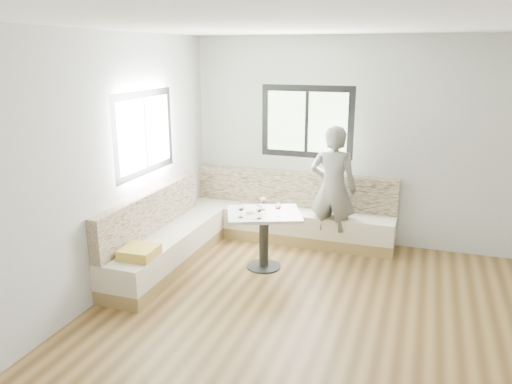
# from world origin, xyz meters

# --- Properties ---
(room) EXTENTS (5.01, 5.01, 2.81)m
(room) POSITION_xyz_m (-0.08, 0.08, 1.41)
(room) COLOR brown
(room) RESTS_ON ground
(banquette) EXTENTS (2.90, 2.80, 0.95)m
(banquette) POSITION_xyz_m (-1.59, 1.63, 0.33)
(banquette) COLOR #9A7B49
(banquette) RESTS_ON ground
(table) EXTENTS (1.06, 0.96, 0.71)m
(table) POSITION_xyz_m (-1.10, 1.21, 0.53)
(table) COLOR black
(table) RESTS_ON ground
(person) EXTENTS (0.64, 0.44, 1.69)m
(person) POSITION_xyz_m (-0.42, 2.07, 0.85)
(person) COLOR #66645D
(person) RESTS_ON ground
(olive_ramekin) EXTENTS (0.09, 0.09, 0.04)m
(olive_ramekin) POSITION_xyz_m (-1.24, 1.11, 0.73)
(olive_ramekin) COLOR white
(olive_ramekin) RESTS_ON table
(wine_glass_a) EXTENTS (0.08, 0.08, 0.17)m
(wine_glass_a) POSITION_xyz_m (-1.29, 0.94, 0.83)
(wine_glass_a) COLOR white
(wine_glass_a) RESTS_ON table
(wine_glass_b) EXTENTS (0.08, 0.08, 0.17)m
(wine_glass_b) POSITION_xyz_m (-1.08, 0.97, 0.83)
(wine_glass_b) COLOR white
(wine_glass_b) RESTS_ON table
(wine_glass_c) EXTENTS (0.08, 0.08, 0.17)m
(wine_glass_c) POSITION_xyz_m (-0.90, 1.13, 0.83)
(wine_glass_c) COLOR white
(wine_glass_c) RESTS_ON table
(wine_glass_d) EXTENTS (0.08, 0.08, 0.17)m
(wine_glass_d) POSITION_xyz_m (-1.14, 1.30, 0.83)
(wine_glass_d) COLOR white
(wine_glass_d) RESTS_ON table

